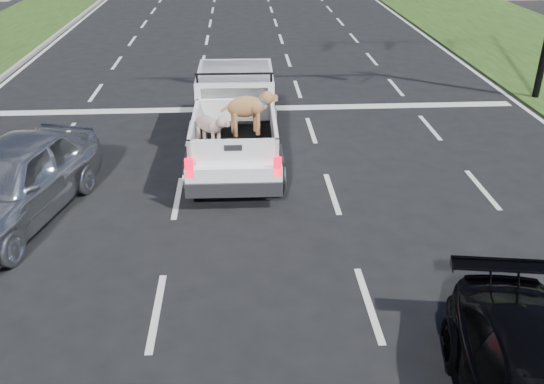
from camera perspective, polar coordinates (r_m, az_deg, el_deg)
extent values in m
plane|color=black|center=(9.66, -0.84, -11.40)|extent=(160.00, 160.00, 0.00)
cube|color=silver|center=(15.62, -21.56, 2.55)|extent=(0.12, 60.00, 0.01)
cube|color=silver|center=(14.89, -8.66, 3.04)|extent=(0.12, 60.00, 0.01)
cube|color=silver|center=(14.96, 4.82, 3.39)|extent=(0.12, 60.00, 0.01)
cube|color=silver|center=(15.82, 17.50, 3.55)|extent=(0.12, 60.00, 0.01)
cube|color=silver|center=(18.55, -2.28, 8.26)|extent=(17.00, 0.45, 0.01)
cylinder|color=black|center=(12.99, -7.84, 1.34)|extent=(0.32, 0.82, 0.82)
cylinder|color=black|center=(12.95, 0.46, 1.51)|extent=(0.32, 0.82, 0.82)
cylinder|color=black|center=(16.67, -6.76, 7.34)|extent=(0.32, 0.82, 0.82)
cylinder|color=black|center=(16.63, -0.24, 7.48)|extent=(0.32, 0.82, 0.82)
cube|color=white|center=(14.70, -3.62, 5.97)|extent=(2.14, 5.75, 0.56)
cube|color=white|center=(15.73, -3.64, 10.28)|extent=(2.02, 2.51, 0.93)
cube|color=black|center=(14.55, -3.71, 9.00)|extent=(1.67, 0.06, 0.67)
cylinder|color=black|center=(14.50, -3.77, 11.61)|extent=(1.94, 0.08, 0.05)
cube|color=black|center=(13.43, -3.72, 5.00)|extent=(1.96, 2.78, 0.06)
cube|color=white|center=(13.37, -7.72, 6.14)|extent=(0.13, 2.75, 0.56)
cube|color=white|center=(13.32, 0.21, 6.32)|extent=(0.13, 2.75, 0.56)
cube|color=white|center=(12.08, -3.86, 3.98)|extent=(1.92, 0.12, 0.56)
cube|color=red|center=(12.03, -8.22, 2.36)|extent=(0.17, 0.07, 0.43)
cube|color=red|center=(11.98, 0.55, 2.54)|extent=(0.17, 0.07, 0.43)
cube|color=black|center=(12.26, -3.76, 0.46)|extent=(2.08, 0.36, 0.32)
imported|color=#B4B7BB|center=(12.89, -24.40, 0.92)|extent=(3.10, 5.26, 1.68)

